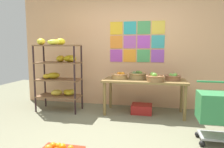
# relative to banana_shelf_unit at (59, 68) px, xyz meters

# --- Properties ---
(ground) EXTENTS (9.73, 9.73, 0.00)m
(ground) POSITION_rel_banana_shelf_unit_xyz_m (1.36, -1.23, -0.91)
(ground) COLOR #737258
(back_wall_with_art) EXTENTS (5.06, 0.07, 2.81)m
(back_wall_with_art) POSITION_rel_banana_shelf_unit_xyz_m (1.36, 0.67, 0.49)
(back_wall_with_art) COLOR #E1A779
(back_wall_with_art) RESTS_ON ground
(banana_shelf_unit) EXTENTS (0.93, 0.57, 1.55)m
(banana_shelf_unit) POSITION_rel_banana_shelf_unit_xyz_m (0.00, 0.00, 0.00)
(banana_shelf_unit) COLOR #2F1E20
(banana_shelf_unit) RESTS_ON ground
(display_table) EXTENTS (1.64, 0.66, 0.71)m
(display_table) POSITION_rel_banana_shelf_unit_xyz_m (1.80, 0.12, -0.29)
(display_table) COLOR olive
(display_table) RESTS_ON ground
(fruit_basket_right) EXTENTS (0.36, 0.36, 0.18)m
(fruit_basket_right) POSITION_rel_banana_shelf_unit_xyz_m (1.66, 0.15, -0.12)
(fruit_basket_right) COLOR olive
(fruit_basket_right) RESTS_ON display_table
(fruit_basket_left) EXTENTS (0.32, 0.32, 0.15)m
(fruit_basket_left) POSITION_rel_banana_shelf_unit_xyz_m (2.36, 0.15, -0.14)
(fruit_basket_left) COLOR #986240
(fruit_basket_left) RESTS_ON display_table
(fruit_basket_centre) EXTENTS (0.34, 0.34, 0.17)m
(fruit_basket_centre) POSITION_rel_banana_shelf_unit_xyz_m (2.01, -0.04, -0.13)
(fruit_basket_centre) COLOR #966A41
(fruit_basket_centre) RESTS_ON display_table
(fruit_basket_back_right) EXTENTS (0.35, 0.35, 0.15)m
(fruit_basket_back_right) POSITION_rel_banana_shelf_unit_xyz_m (1.29, 0.13, -0.14)
(fruit_basket_back_right) COLOR tan
(fruit_basket_back_right) RESTS_ON display_table
(produce_crate_under_table) EXTENTS (0.42, 0.35, 0.18)m
(produce_crate_under_table) POSITION_rel_banana_shelf_unit_xyz_m (1.75, 0.15, -0.82)
(produce_crate_under_table) COLOR #A8201D
(produce_crate_under_table) RESTS_ON ground
(shopping_cart) EXTENTS (0.54, 0.45, 0.86)m
(shopping_cart) POSITION_rel_banana_shelf_unit_xyz_m (2.88, -0.98, -0.41)
(shopping_cart) COLOR black
(shopping_cart) RESTS_ON ground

